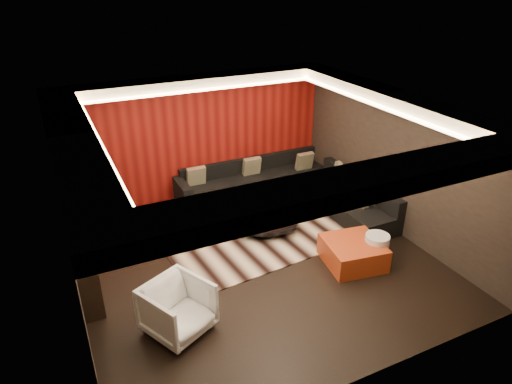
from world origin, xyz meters
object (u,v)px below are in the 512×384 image
drum_stool (199,222)px  sectional_sofa (289,189)px  white_side_table (376,248)px  orange_ottoman (353,253)px  armchair (178,309)px  coffee_table (265,228)px

drum_stool → sectional_sofa: (2.32, 0.48, 0.03)m
white_side_table → orange_ottoman: (-0.41, 0.14, -0.06)m
orange_ottoman → sectional_sofa: sectional_sofa is taller
drum_stool → armchair: armchair is taller
drum_stool → sectional_sofa: 2.37m
armchair → white_side_table: bearing=-23.4°
coffee_table → armchair: armchair is taller
sectional_sofa → coffee_table: bearing=-136.1°
white_side_table → armchair: (-3.71, -0.16, 0.12)m
drum_stool → orange_ottoman: size_ratio=0.43×
coffee_table → sectional_sofa: (1.17, 1.13, 0.13)m
coffee_table → armchair: size_ratio=1.52×
coffee_table → sectional_sofa: size_ratio=0.36×
coffee_table → orange_ottoman: (0.96, -1.57, 0.08)m
coffee_table → orange_ottoman: size_ratio=1.36×
white_side_table → orange_ottoman: size_ratio=0.56×
armchair → sectional_sofa: 4.61m
orange_ottoman → sectional_sofa: 2.70m
white_side_table → armchair: armchair is taller
white_side_table → armchair: 3.71m
armchair → orange_ottoman: bearing=-20.7°
coffee_table → sectional_sofa: 1.63m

